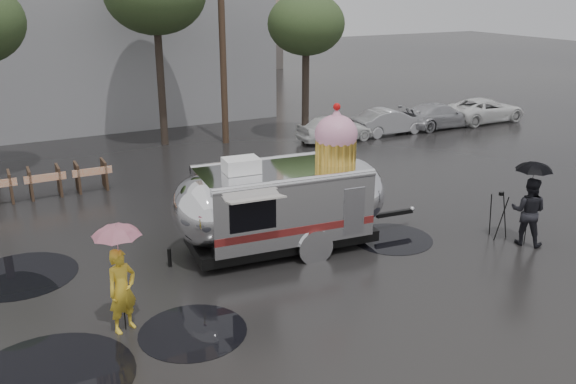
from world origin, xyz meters
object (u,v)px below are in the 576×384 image
airstream_trailer (285,200)px  person_right (528,211)px  person_left (122,291)px  tripod (499,212)px

airstream_trailer → person_right: airstream_trailer is taller
person_left → tripod: 10.41m
person_right → person_left: bearing=51.6°
airstream_trailer → tripod: (5.62, -2.11, -0.60)m
airstream_trailer → person_left: airstream_trailer is taller
airstream_trailer → person_left: size_ratio=4.05×
person_right → tripod: person_right is taller
airstream_trailer → person_right: 6.60m
person_right → tripod: bearing=-8.1°
person_left → tripod: (10.40, 0.06, -0.12)m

